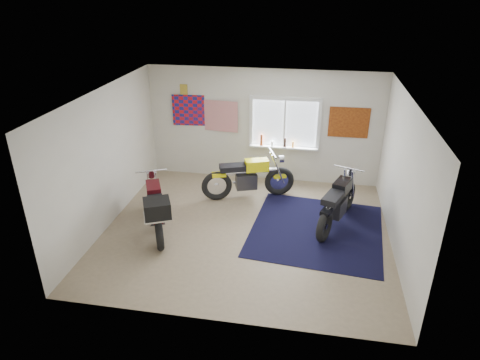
% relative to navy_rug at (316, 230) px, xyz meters
% --- Properties ---
extents(ground, '(5.50, 5.50, 0.00)m').
position_rel_navy_rug_xyz_m(ground, '(-1.37, -0.25, -0.01)').
color(ground, '#9E896B').
rests_on(ground, ground).
extents(room_shell, '(5.50, 5.50, 5.50)m').
position_rel_navy_rug_xyz_m(room_shell, '(-1.37, -0.25, 1.63)').
color(room_shell, white).
rests_on(room_shell, ground).
extents(navy_rug, '(2.74, 2.83, 0.01)m').
position_rel_navy_rug_xyz_m(navy_rug, '(0.00, 0.00, 0.00)').
color(navy_rug, black).
rests_on(navy_rug, ground).
extents(window_assembly, '(1.66, 0.17, 1.26)m').
position_rel_navy_rug_xyz_m(window_assembly, '(-0.87, 2.21, 1.36)').
color(window_assembly, white).
rests_on(window_assembly, room_shell).
extents(oil_bottles, '(0.81, 0.07, 0.28)m').
position_rel_navy_rug_xyz_m(oil_bottles, '(-1.11, 2.15, 1.01)').
color(oil_bottles, '#953715').
rests_on(oil_bottles, window_assembly).
extents(flag_display, '(1.60, 0.10, 1.17)m').
position_rel_navy_rug_xyz_m(flag_display, '(-3.27, 2.23, 2.14)').
color(flag_display, red).
rests_on(flag_display, room_shell).
extents(triumph_poster, '(0.90, 0.03, 0.70)m').
position_rel_navy_rug_xyz_m(triumph_poster, '(0.58, 2.23, 1.54)').
color(triumph_poster, '#A54C14').
rests_on(triumph_poster, room_shell).
extents(yellow_triumph, '(2.03, 0.91, 1.07)m').
position_rel_navy_rug_xyz_m(yellow_triumph, '(-1.56, 1.17, 0.46)').
color(yellow_triumph, black).
rests_on(yellow_triumph, ground).
extents(black_chrome_bike, '(0.91, 1.97, 1.05)m').
position_rel_navy_rug_xyz_m(black_chrome_bike, '(0.38, 0.31, 0.46)').
color(black_chrome_bike, black).
rests_on(black_chrome_bike, navy_rug).
extents(maroon_tourer, '(1.14, 2.00, 1.05)m').
position_rel_navy_rug_xyz_m(maroon_tourer, '(-3.05, -0.64, 0.54)').
color(maroon_tourer, black).
rests_on(maroon_tourer, ground).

